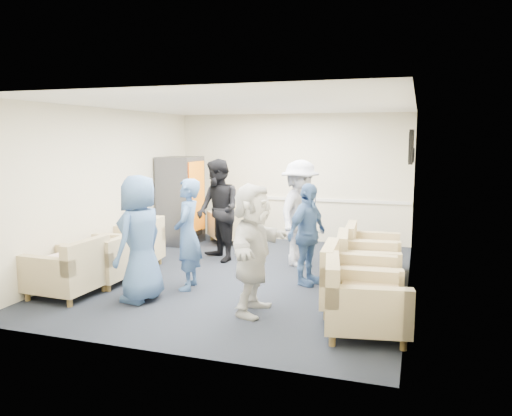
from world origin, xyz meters
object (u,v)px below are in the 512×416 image
(armchair_right_near, at_px, (360,303))
(person_mid_left, at_px, (188,234))
(person_mid_right, at_px, (307,234))
(person_back_right, at_px, (300,213))
(armchair_left_near, at_px, (69,272))
(armchair_right_midnear, at_px, (355,284))
(armchair_left_far, at_px, (134,248))
(armchair_right_midfar, at_px, (363,266))
(armchair_right_far, at_px, (369,253))
(armchair_left_mid, at_px, (106,264))
(person_front_left, at_px, (140,238))
(person_front_right, at_px, (253,249))
(vending_machine, at_px, (181,200))
(person_back_left, at_px, (218,210))
(armchair_corner, at_px, (233,226))

(armchair_right_near, bearing_deg, person_mid_left, 59.81)
(person_mid_left, bearing_deg, person_mid_right, 103.47)
(person_mid_right, bearing_deg, person_back_right, 40.43)
(armchair_left_near, xyz_separation_m, armchair_right_midnear, (3.86, 0.61, 0.02))
(armchair_left_far, distance_m, person_mid_left, 1.61)
(armchair_right_midfar, relative_size, person_mid_right, 0.64)
(armchair_right_far, bearing_deg, armchair_left_mid, 112.65)
(armchair_right_midnear, relative_size, person_mid_right, 0.63)
(armchair_right_far, distance_m, person_front_left, 3.71)
(armchair_left_far, xyz_separation_m, armchair_right_midnear, (3.81, -0.97, 0.00))
(person_front_right, bearing_deg, vending_machine, 39.57)
(person_mid_left, distance_m, person_back_right, 2.21)
(armchair_right_midnear, height_order, person_back_right, person_back_right)
(armchair_left_mid, height_order, person_front_right, person_front_right)
(armchair_right_midnear, height_order, person_mid_left, person_mid_left)
(person_back_left, distance_m, person_mid_right, 2.06)
(armchair_right_midfar, relative_size, person_front_right, 0.59)
(armchair_left_mid, height_order, armchair_right_near, armchair_right_near)
(armchair_right_midnear, relative_size, armchair_right_midfar, 0.99)
(armchair_left_near, xyz_separation_m, person_front_left, (1.03, 0.18, 0.51))
(armchair_left_far, xyz_separation_m, armchair_right_far, (3.81, 0.94, -0.02))
(armchair_right_near, bearing_deg, vending_machine, 37.59)
(armchair_left_far, bearing_deg, armchair_right_far, 97.01)
(armchair_right_near, distance_m, person_back_left, 3.92)
(armchair_right_far, bearing_deg, armchair_right_midfar, 176.77)
(person_mid_left, distance_m, person_mid_right, 1.78)
(armchair_right_near, relative_size, person_back_right, 0.57)
(armchair_right_far, height_order, person_front_right, person_front_right)
(vending_machine, height_order, person_mid_left, vending_machine)
(vending_machine, distance_m, person_mid_left, 3.20)
(armchair_right_midfar, relative_size, vending_machine, 0.54)
(armchair_left_mid, height_order, armchair_left_far, armchair_left_far)
(vending_machine, bearing_deg, armchair_right_near, -42.66)
(armchair_left_near, relative_size, person_mid_right, 0.59)
(armchair_right_midfar, bearing_deg, person_back_left, 63.88)
(armchair_right_midnear, bearing_deg, armchair_left_mid, 85.24)
(vending_machine, relative_size, person_back_right, 0.99)
(person_back_left, bearing_deg, armchair_left_far, -96.81)
(person_mid_left, height_order, person_mid_right, person_mid_left)
(armchair_left_far, xyz_separation_m, armchair_corner, (0.86, 2.49, -0.01))
(person_back_left, distance_m, person_back_right, 1.47)
(armchair_right_midnear, bearing_deg, vending_machine, 48.61)
(armchair_left_far, bearing_deg, armchair_corner, 153.96)
(armchair_left_near, bearing_deg, armchair_right_midfar, 115.10)
(armchair_left_near, distance_m, armchair_right_far, 4.61)
(armchair_right_midnear, height_order, vending_machine, vending_machine)
(armchair_right_midfar, bearing_deg, person_front_right, 132.74)
(person_front_left, bearing_deg, person_mid_left, 157.09)
(armchair_corner, bearing_deg, person_mid_right, 91.02)
(armchair_left_near, distance_m, person_mid_left, 1.72)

